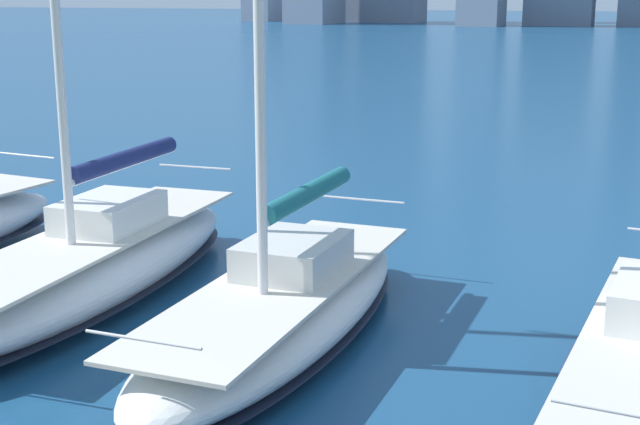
# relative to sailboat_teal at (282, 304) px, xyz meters

# --- Properties ---
(sailboat_teal) EXTENTS (2.55, 8.69, 12.41)m
(sailboat_teal) POSITION_rel_sailboat_teal_xyz_m (0.00, 0.00, 0.00)
(sailboat_teal) COLOR white
(sailboat_teal) RESTS_ON ground
(sailboat_navy) EXTENTS (2.89, 9.27, 12.29)m
(sailboat_navy) POSITION_rel_sailboat_teal_xyz_m (4.02, -0.64, 0.07)
(sailboat_navy) COLOR silver
(sailboat_navy) RESTS_ON ground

